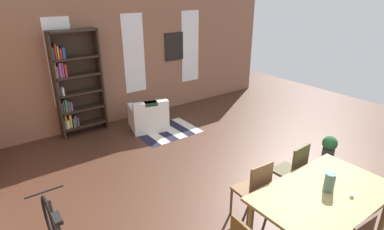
{
  "coord_description": "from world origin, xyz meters",
  "views": [
    {
      "loc": [
        -3.32,
        -2.32,
        3.06
      ],
      "look_at": [
        -0.27,
        1.83,
        0.97
      ],
      "focal_mm": 29.0,
      "sensor_mm": 36.0,
      "label": 1
    }
  ],
  "objects_px": {
    "potted_plant_by_shelf": "(329,145)",
    "bookshelf_tall": "(75,85)",
    "armchair_white": "(149,117)",
    "dining_chair_far_left": "(254,189)",
    "dining_chair_far_right": "(292,170)",
    "dining_table": "(324,197)",
    "vase_on_table": "(329,182)"
  },
  "relations": [
    {
      "from": "armchair_white",
      "to": "dining_chair_far_left",
      "type": "bearing_deg",
      "value": -95.54
    },
    {
      "from": "vase_on_table",
      "to": "dining_chair_far_left",
      "type": "height_order",
      "value": "vase_on_table"
    },
    {
      "from": "dining_chair_far_right",
      "to": "bookshelf_tall",
      "type": "relative_size",
      "value": 0.41
    },
    {
      "from": "dining_chair_far_right",
      "to": "bookshelf_tall",
      "type": "bearing_deg",
      "value": 112.92
    },
    {
      "from": "dining_chair_far_left",
      "to": "armchair_white",
      "type": "height_order",
      "value": "dining_chair_far_left"
    },
    {
      "from": "dining_chair_far_left",
      "to": "potted_plant_by_shelf",
      "type": "height_order",
      "value": "dining_chair_far_left"
    },
    {
      "from": "dining_chair_far_left",
      "to": "dining_table",
      "type": "bearing_deg",
      "value": -61.35
    },
    {
      "from": "bookshelf_tall",
      "to": "potted_plant_by_shelf",
      "type": "bearing_deg",
      "value": -47.74
    },
    {
      "from": "armchair_white",
      "to": "dining_chair_far_right",
      "type": "bearing_deg",
      "value": -82.48
    },
    {
      "from": "dining_table",
      "to": "armchair_white",
      "type": "height_order",
      "value": "armchair_white"
    },
    {
      "from": "dining_chair_far_left",
      "to": "potted_plant_by_shelf",
      "type": "xyz_separation_m",
      "value": [
        2.59,
        0.4,
        -0.3
      ]
    },
    {
      "from": "vase_on_table",
      "to": "bookshelf_tall",
      "type": "height_order",
      "value": "bookshelf_tall"
    },
    {
      "from": "dining_table",
      "to": "bookshelf_tall",
      "type": "relative_size",
      "value": 0.8
    },
    {
      "from": "potted_plant_by_shelf",
      "to": "bookshelf_tall",
      "type": "bearing_deg",
      "value": 132.26
    },
    {
      "from": "dining_chair_far_left",
      "to": "potted_plant_by_shelf",
      "type": "distance_m",
      "value": 2.64
    },
    {
      "from": "dining_table",
      "to": "vase_on_table",
      "type": "xyz_separation_m",
      "value": [
        0.06,
        -0.0,
        0.2
      ]
    },
    {
      "from": "dining_chair_far_right",
      "to": "bookshelf_tall",
      "type": "height_order",
      "value": "bookshelf_tall"
    },
    {
      "from": "potted_plant_by_shelf",
      "to": "dining_chair_far_left",
      "type": "bearing_deg",
      "value": -171.28
    },
    {
      "from": "dining_chair_far_right",
      "to": "armchair_white",
      "type": "distance_m",
      "value": 3.68
    },
    {
      "from": "vase_on_table",
      "to": "bookshelf_tall",
      "type": "xyz_separation_m",
      "value": [
        -1.49,
        5.12,
        0.29
      ]
    },
    {
      "from": "vase_on_table",
      "to": "potted_plant_by_shelf",
      "type": "height_order",
      "value": "vase_on_table"
    },
    {
      "from": "dining_chair_far_right",
      "to": "potted_plant_by_shelf",
      "type": "bearing_deg",
      "value": 12.75
    },
    {
      "from": "vase_on_table",
      "to": "dining_chair_far_left",
      "type": "distance_m",
      "value": 0.97
    },
    {
      "from": "dining_chair_far_left",
      "to": "dining_chair_far_right",
      "type": "relative_size",
      "value": 1.0
    },
    {
      "from": "armchair_white",
      "to": "potted_plant_by_shelf",
      "type": "distance_m",
      "value": 3.94
    },
    {
      "from": "potted_plant_by_shelf",
      "to": "dining_table",
      "type": "bearing_deg",
      "value": -151.82
    },
    {
      "from": "dining_table",
      "to": "armchair_white",
      "type": "relative_size",
      "value": 1.89
    },
    {
      "from": "vase_on_table",
      "to": "armchair_white",
      "type": "xyz_separation_m",
      "value": [
        -0.13,
        4.41,
        -0.58
      ]
    },
    {
      "from": "bookshelf_tall",
      "to": "potted_plant_by_shelf",
      "type": "xyz_separation_m",
      "value": [
        3.6,
        -3.96,
        -0.92
      ]
    },
    {
      "from": "dining_chair_far_left",
      "to": "dining_chair_far_right",
      "type": "distance_m",
      "value": 0.83
    },
    {
      "from": "armchair_white",
      "to": "potted_plant_by_shelf",
      "type": "xyz_separation_m",
      "value": [
        2.24,
        -3.24,
        -0.06
      ]
    },
    {
      "from": "armchair_white",
      "to": "vase_on_table",
      "type": "bearing_deg",
      "value": -88.32
    }
  ]
}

